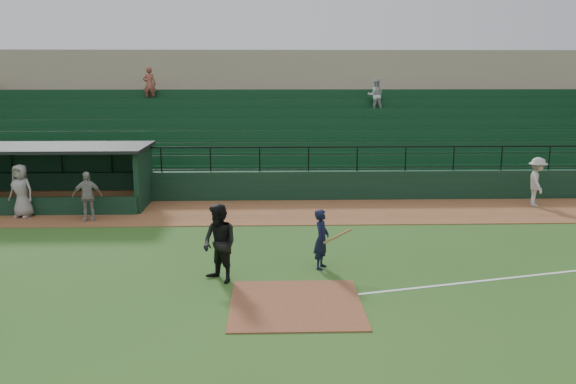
{
  "coord_description": "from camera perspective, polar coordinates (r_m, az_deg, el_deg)",
  "views": [
    {
      "loc": [
        -0.57,
        -13.66,
        5.23
      ],
      "look_at": [
        0.0,
        5.0,
        1.4
      ],
      "focal_mm": 36.8,
      "sensor_mm": 36.0,
      "label": 1
    }
  ],
  "objects": [
    {
      "name": "ground",
      "position": [
        14.63,
        0.61,
        -9.34
      ],
      "size": [
        90.0,
        90.0,
        0.0
      ],
      "primitive_type": "plane",
      "color": "#29521A",
      "rests_on": "ground"
    },
    {
      "name": "warning_track",
      "position": [
        22.28,
        -0.24,
        -1.94
      ],
      "size": [
        40.0,
        4.0,
        0.03
      ],
      "primitive_type": "cube",
      "color": "brown",
      "rests_on": "ground"
    },
    {
      "name": "home_plate_dirt",
      "position": [
        13.7,
        0.78,
        -10.78
      ],
      "size": [
        3.0,
        3.0,
        0.03
      ],
      "primitive_type": "cube",
      "color": "brown",
      "rests_on": "ground"
    },
    {
      "name": "stadium_structure",
      "position": [
        30.26,
        -0.67,
        6.04
      ],
      "size": [
        38.0,
        13.08,
        6.4
      ],
      "color": "black",
      "rests_on": "ground"
    },
    {
      "name": "dugout",
      "position": [
        25.27,
        -23.04,
        1.79
      ],
      "size": [
        8.9,
        3.2,
        2.42
      ],
      "color": "black",
      "rests_on": "ground"
    },
    {
      "name": "batter_at_plate",
      "position": [
        15.88,
        3.27,
        -4.56
      ],
      "size": [
        1.08,
        0.71,
        1.63
      ],
      "color": "black",
      "rests_on": "ground"
    },
    {
      "name": "umpire",
      "position": [
        14.91,
        -6.63,
        -4.97
      ],
      "size": [
        1.22,
        1.22,
        2.0
      ],
      "primitive_type": "imported",
      "rotation": [
        0.0,
        0.0,
        -0.77
      ],
      "color": "black",
      "rests_on": "ground"
    },
    {
      "name": "runner",
      "position": [
        24.96,
        22.91,
        0.9
      ],
      "size": [
        0.98,
        1.38,
        1.93
      ],
      "primitive_type": "imported",
      "rotation": [
        0.0,
        0.0,
        1.34
      ],
      "color": "#AAA59F",
      "rests_on": "warning_track"
    },
    {
      "name": "dugout_player_a",
      "position": [
        22.01,
        -18.83,
        -0.36
      ],
      "size": [
        1.08,
        0.59,
        1.75
      ],
      "primitive_type": "imported",
      "rotation": [
        0.0,
        0.0,
        0.17
      ],
      "color": "#9A9590",
      "rests_on": "warning_track"
    },
    {
      "name": "dugout_player_b",
      "position": [
        23.35,
        -24.37,
        0.1
      ],
      "size": [
        1.07,
        0.84,
        1.93
      ],
      "primitive_type": "imported",
      "rotation": [
        0.0,
        0.0,
        -0.26
      ],
      "color": "gray",
      "rests_on": "warning_track"
    }
  ]
}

